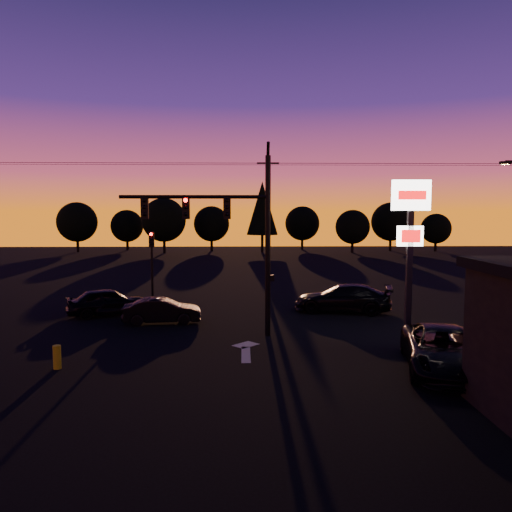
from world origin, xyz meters
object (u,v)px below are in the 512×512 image
Objects in this scene: car_right at (343,298)px; bollard at (57,357)px; car_left at (109,302)px; pylon_sign at (410,228)px; secondary_signal at (152,257)px; car_mid at (162,311)px; traffic_signal_mast at (232,226)px; suv_parked at (444,350)px.

bollard is at bearing -39.07° from car_right.
car_left is 12.76m from car_right.
pylon_sign is 8.09× the size of bollard.
secondary_signal is 1.14× the size of car_mid.
car_left is (-1.83, -2.89, -2.13)m from secondary_signal.
traffic_signal_mast reaches higher than suv_parked.
car_mid is 0.69× the size of suv_parked.
secondary_signal is 5.18× the size of bollard.
pylon_sign reaches higher than car_left.
pylon_sign reaches higher than secondary_signal.
car_left is at bearing 145.65° from traffic_signal_mast.
car_left reaches higher than car_mid.
traffic_signal_mast is 8.86m from bollard.
suv_parked reaches higher than car_mid.
suv_parked is (1.46, -10.34, -0.00)m from car_right.
secondary_signal is at bearing 123.19° from traffic_signal_mast.
car_right is (12.13, 9.67, 0.35)m from bollard.
traffic_signal_mast is 9.17m from car_left.
car_right is (6.02, 5.12, -4.17)m from traffic_signal_mast.
car_mid is at bearing -143.89° from car_left.
traffic_signal_mast is at bearing -131.66° from car_mid.
pylon_sign is 8.74m from car_right.
secondary_signal is 5.56m from car_mid.
car_mid is at bearing -74.61° from secondary_signal.
suv_parked reaches higher than car_left.
car_right is at bearing 98.04° from pylon_sign.
traffic_signal_mast is 9.19m from secondary_signal.
car_left is 3.77m from car_mid.
pylon_sign is at bearing 8.84° from bollard.
suv_parked is at bearing -2.82° from bollard.
pylon_sign is at bearing 110.92° from suv_parked.
secondary_signal is at bearing 140.23° from pylon_sign.
car_mid is at bearing -62.76° from car_right.
car_left is at bearing 51.97° from car_mid.
traffic_signal_mast reaches higher than car_left.
car_right is at bearing -80.77° from car_mid.
pylon_sign is 14.11m from bollard.
traffic_signal_mast is 7.52m from pylon_sign.
suv_parked is at bearing -130.91° from car_mid.
car_mid is 0.72× the size of car_right.
secondary_signal reaches higher than bollard.
car_right is (-1.08, 7.62, -4.15)m from pylon_sign.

